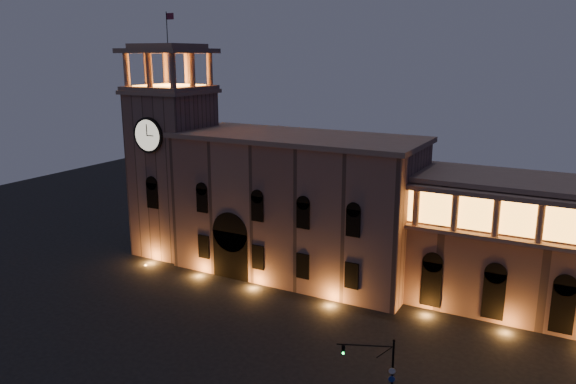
# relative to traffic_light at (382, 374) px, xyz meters

# --- Properties ---
(ground) EXTENTS (160.00, 160.00, 0.00)m
(ground) POSITION_rel_traffic_light_xyz_m (-17.30, 0.68, -3.27)
(ground) COLOR black
(ground) RESTS_ON ground
(government_building) EXTENTS (30.80, 12.80, 17.60)m
(government_building) POSITION_rel_traffic_light_xyz_m (-19.37, 22.61, 5.50)
(government_building) COLOR #805D53
(government_building) RESTS_ON ground
(clock_tower) EXTENTS (9.80, 9.80, 32.40)m
(clock_tower) POSITION_rel_traffic_light_xyz_m (-37.80, 21.66, 9.23)
(clock_tower) COLOR #805D53
(clock_tower) RESTS_ON ground
(traffic_light) EXTENTS (4.24, 1.96, 6.23)m
(traffic_light) POSITION_rel_traffic_light_xyz_m (0.00, 0.00, 0.00)
(traffic_light) COLOR black
(traffic_light) RESTS_ON ground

